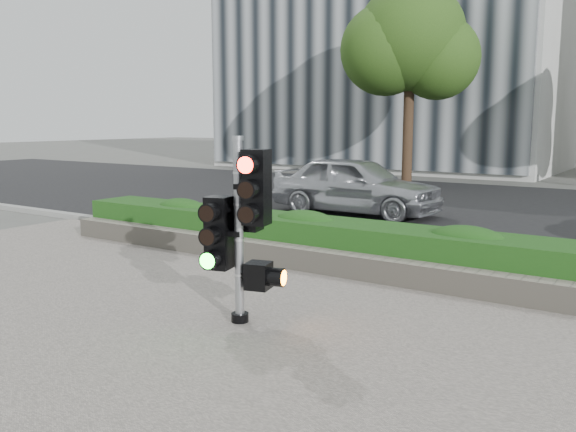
% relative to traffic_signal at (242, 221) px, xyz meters
% --- Properties ---
extents(ground, '(120.00, 120.00, 0.00)m').
position_rel_traffic_signal_xyz_m(ground, '(0.05, 0.58, -1.19)').
color(ground, '#51514C').
rests_on(ground, ground).
extents(sidewalk, '(16.00, 11.00, 0.03)m').
position_rel_traffic_signal_xyz_m(sidewalk, '(0.05, -1.92, -1.18)').
color(sidewalk, '#9E9389').
rests_on(sidewalk, ground).
extents(road, '(60.00, 13.00, 0.02)m').
position_rel_traffic_signal_xyz_m(road, '(0.05, 10.58, -1.18)').
color(road, black).
rests_on(road, ground).
extents(curb, '(60.00, 0.25, 0.12)m').
position_rel_traffic_signal_xyz_m(curb, '(0.05, 3.73, -1.13)').
color(curb, gray).
rests_on(curb, ground).
extents(stone_wall, '(12.00, 0.32, 0.34)m').
position_rel_traffic_signal_xyz_m(stone_wall, '(0.05, 2.48, -0.99)').
color(stone_wall, gray).
rests_on(stone_wall, sidewalk).
extents(hedge, '(12.00, 1.00, 0.68)m').
position_rel_traffic_signal_xyz_m(hedge, '(0.05, 3.13, -0.82)').
color(hedge, '#337223').
rests_on(hedge, sidewalk).
extents(building_left, '(16.00, 9.00, 15.00)m').
position_rel_traffic_signal_xyz_m(building_left, '(-8.95, 23.58, 6.31)').
color(building_left, '#B7B7B2').
rests_on(building_left, ground).
extents(tree_left, '(4.61, 4.03, 7.34)m').
position_rel_traffic_signal_xyz_m(tree_left, '(-4.47, 15.14, 3.85)').
color(tree_left, black).
rests_on(tree_left, ground).
extents(traffic_signal, '(0.76, 0.64, 2.11)m').
position_rel_traffic_signal_xyz_m(traffic_signal, '(0.00, 0.00, 0.00)').
color(traffic_signal, black).
rests_on(traffic_signal, sidewalk).
extents(car_silver, '(4.25, 1.72, 1.45)m').
position_rel_traffic_signal_xyz_m(car_silver, '(-2.80, 8.05, -0.45)').
color(car_silver, '#ADAEB4').
rests_on(car_silver, road).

